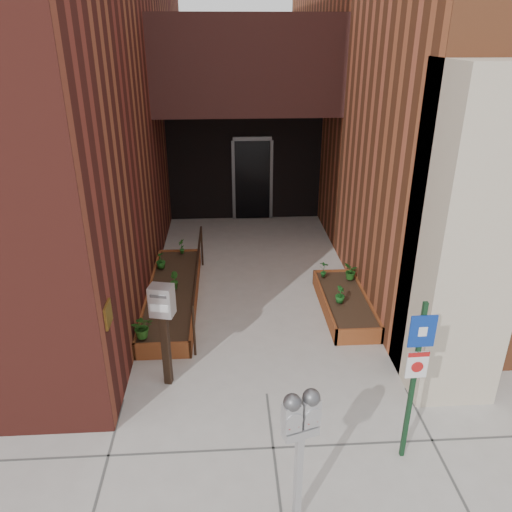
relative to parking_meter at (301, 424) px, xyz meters
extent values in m
plane|color=#9E9991|center=(-0.15, 1.97, -1.28)|extent=(80.00, 80.00, 0.00)
cube|color=#9C502D|center=(5.85, 9.12, 3.72)|extent=(8.00, 13.70, 10.00)
cube|color=#C3B096|center=(2.40, 2.17, 0.92)|extent=(1.10, 1.20, 4.40)
cube|color=#331A16|center=(-0.15, 7.97, 2.72)|extent=(4.20, 2.00, 2.00)
cube|color=black|center=(-0.15, 9.37, 0.22)|extent=(4.00, 0.30, 3.00)
cube|color=black|center=(0.05, 9.19, -0.23)|extent=(0.90, 0.06, 2.10)
cube|color=#B79338|center=(-2.14, 1.77, 0.22)|extent=(0.04, 0.30, 0.30)
cube|color=brown|center=(-1.70, 2.89, -1.13)|extent=(0.90, 0.04, 0.30)
cube|color=brown|center=(-1.70, 6.45, -1.13)|extent=(0.90, 0.04, 0.30)
cube|color=brown|center=(-2.13, 4.67, -1.13)|extent=(0.04, 3.60, 0.30)
cube|color=brown|center=(-1.27, 4.67, -1.13)|extent=(0.04, 3.60, 0.30)
cube|color=black|center=(-1.70, 4.67, -1.15)|extent=(0.82, 3.52, 0.26)
cube|color=brown|center=(1.45, 3.09, -1.13)|extent=(0.80, 0.04, 0.30)
cube|color=brown|center=(1.45, 5.25, -1.13)|extent=(0.80, 0.04, 0.30)
cube|color=brown|center=(1.07, 4.17, -1.13)|extent=(0.04, 2.20, 0.30)
cube|color=brown|center=(1.83, 4.17, -1.13)|extent=(0.04, 2.20, 0.30)
cube|color=black|center=(1.45, 4.17, -1.15)|extent=(0.72, 2.12, 0.26)
cylinder|color=black|center=(-1.20, 2.97, -0.83)|extent=(0.04, 0.04, 0.90)
cylinder|color=black|center=(-1.20, 6.27, -0.83)|extent=(0.04, 0.04, 0.90)
cylinder|color=black|center=(-1.20, 4.62, -0.40)|extent=(0.04, 3.30, 0.04)
cube|color=#B0B0B3|center=(0.00, 0.00, -0.71)|extent=(0.09, 0.09, 1.15)
cube|color=#B0B0B3|center=(0.00, 0.00, -0.09)|extent=(0.37, 0.23, 0.09)
cube|color=#B0B0B3|center=(-0.09, -0.03, 0.12)|extent=(0.20, 0.16, 0.30)
sphere|color=#59595B|center=(-0.09, -0.03, 0.29)|extent=(0.17, 0.17, 0.17)
cube|color=white|center=(-0.08, -0.09, 0.14)|extent=(0.10, 0.04, 0.06)
cube|color=#B21414|center=(-0.08, -0.09, 0.05)|extent=(0.10, 0.04, 0.03)
cube|color=#B0B0B3|center=(0.09, 0.03, 0.12)|extent=(0.20, 0.16, 0.30)
sphere|color=#59595B|center=(0.09, 0.03, 0.29)|extent=(0.17, 0.17, 0.17)
cube|color=white|center=(0.11, -0.03, 0.14)|extent=(0.10, 0.04, 0.06)
cube|color=#B21414|center=(0.11, -0.03, 0.05)|extent=(0.10, 0.04, 0.03)
cube|color=#13361D|center=(1.39, 0.77, -0.22)|extent=(0.05, 0.05, 2.12)
cube|color=navy|center=(1.39, 0.74, 0.50)|extent=(0.29, 0.03, 0.39)
cube|color=white|center=(1.39, 0.74, 0.50)|extent=(0.10, 0.01, 0.12)
cube|color=white|center=(1.39, 0.74, 0.06)|extent=(0.24, 0.03, 0.34)
cube|color=#B21414|center=(1.39, 0.74, 0.20)|extent=(0.24, 0.02, 0.06)
cylinder|color=#B21414|center=(1.39, 0.73, 0.05)|extent=(0.14, 0.02, 0.13)
cube|color=black|center=(-1.55, 2.32, -0.71)|extent=(0.13, 0.13, 1.15)
cube|color=silver|center=(-1.55, 2.32, 0.08)|extent=(0.36, 0.30, 0.44)
cube|color=#59595B|center=(-1.58, 2.21, 0.20)|extent=(0.23, 0.06, 0.04)
cube|color=white|center=(-1.58, 2.21, 0.03)|extent=(0.25, 0.07, 0.10)
imported|color=#245819|center=(-2.00, 3.07, -0.80)|extent=(0.39, 0.39, 0.38)
imported|color=#205217|center=(-1.66, 4.67, -0.82)|extent=(0.23, 0.23, 0.33)
imported|color=#1B5317|center=(-2.00, 5.56, -0.81)|extent=(0.27, 0.27, 0.34)
imported|color=#22621C|center=(-1.64, 6.27, -0.82)|extent=(0.20, 0.20, 0.32)
imported|color=#17521A|center=(1.30, 3.97, -0.83)|extent=(0.24, 0.24, 0.31)
imported|color=#17511B|center=(1.20, 4.96, -0.82)|extent=(0.24, 0.24, 0.34)
imported|color=#1E5719|center=(1.70, 4.83, -0.82)|extent=(0.33, 0.33, 0.33)
camera|label=1|loc=(-0.65, -3.60, 3.41)|focal=35.00mm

